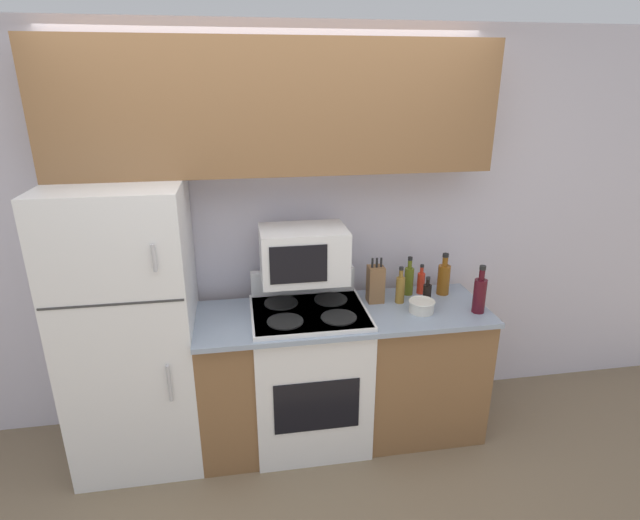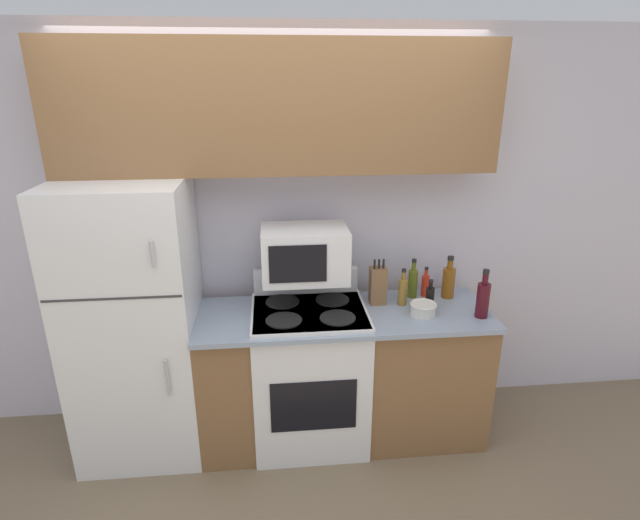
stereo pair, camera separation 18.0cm
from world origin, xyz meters
TOP-DOWN VIEW (x-y plane):
  - ground_plane at (0.00, 0.00)m, footprint 12.00×12.00m
  - wall_back at (0.00, 0.69)m, footprint 8.00×0.05m
  - lower_cabinets at (0.36, 0.29)m, footprint 1.78×0.62m
  - refrigerator at (-0.89, 0.33)m, footprint 0.72×0.68m
  - upper_cabinets at (0.00, 0.51)m, footprint 2.50×0.32m
  - stove at (0.15, 0.28)m, footprint 0.70×0.60m
  - microwave at (0.13, 0.38)m, footprint 0.51×0.35m
  - knife_block at (0.59, 0.39)m, footprint 0.10×0.09m
  - bowl at (0.83, 0.19)m, footprint 0.16×0.16m
  - bottle_wine_red at (1.17, 0.14)m, footprint 0.08×0.08m
  - bottle_vinegar at (0.74, 0.35)m, footprint 0.06×0.06m
  - bottle_olive_oil at (0.83, 0.46)m, footprint 0.06×0.06m
  - bottle_soy_sauce at (0.90, 0.30)m, footprint 0.05×0.05m
  - bottle_whiskey at (1.06, 0.43)m, footprint 0.08×0.08m
  - bottle_hot_sauce at (0.92, 0.46)m, footprint 0.05×0.05m

SIDE VIEW (x-z plane):
  - ground_plane at x=0.00m, z-range 0.00..0.00m
  - lower_cabinets at x=0.36m, z-range 0.00..0.89m
  - stove at x=0.15m, z-range -0.06..1.01m
  - refrigerator at x=-0.89m, z-range 0.00..1.71m
  - bowl at x=0.83m, z-range 0.90..0.97m
  - bottle_soy_sauce at x=0.90m, z-range 0.87..1.05m
  - bottle_hot_sauce at x=0.92m, z-range 0.87..1.07m
  - bottle_vinegar at x=0.74m, z-range 0.87..1.11m
  - bottle_olive_oil at x=0.83m, z-range 0.86..1.12m
  - bottle_whiskey at x=1.06m, z-range 0.86..1.14m
  - bottle_wine_red at x=1.17m, z-range 0.86..1.16m
  - knife_block at x=0.59m, z-range 0.86..1.16m
  - microwave at x=0.13m, z-range 1.08..1.40m
  - wall_back at x=0.00m, z-range 0.00..2.55m
  - upper_cabinets at x=0.00m, z-range 1.71..2.44m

